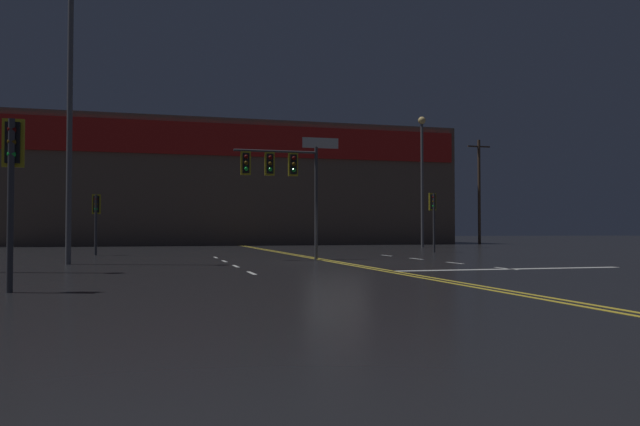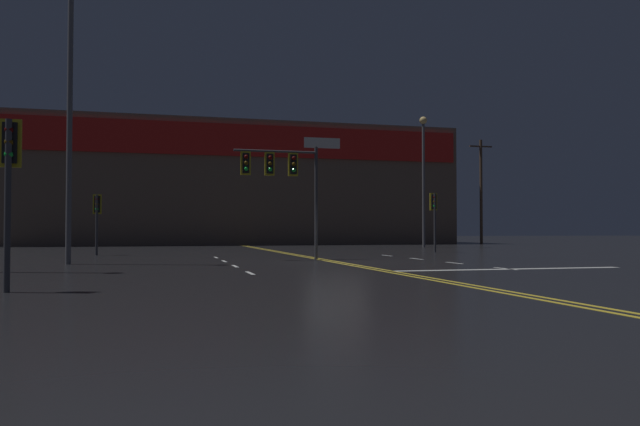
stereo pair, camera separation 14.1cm
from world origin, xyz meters
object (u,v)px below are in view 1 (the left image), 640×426
object	(u,v)px
traffic_signal_corner_northwest	(96,211)
traffic_signal_corner_southwest	(12,164)
traffic_signal_median	(280,171)
traffic_signal_corner_northeast	(433,209)
streetlight_near_left	(70,65)
streetlight_near_right	(422,164)

from	to	relation	value
traffic_signal_corner_northwest	traffic_signal_corner_southwest	distance (m)	19.29
traffic_signal_median	traffic_signal_corner_northeast	bearing A→B (deg)	33.08
streetlight_near_left	traffic_signal_corner_northeast	bearing A→B (deg)	23.69
traffic_signal_corner_northeast	streetlight_near_right	size ratio (longest dim) A/B	0.35
traffic_signal_corner_northwest	streetlight_near_right	xyz separation A→B (m)	(21.93, 9.22, 3.91)
traffic_signal_corner_northeast	streetlight_near_left	bearing A→B (deg)	-156.31
traffic_signal_corner_northwest	streetlight_near_left	size ratio (longest dim) A/B	0.26
traffic_signal_corner_northeast	traffic_signal_median	bearing A→B (deg)	-146.92
traffic_signal_corner_northwest	traffic_signal_corner_northeast	size ratio (longest dim) A/B	0.91
traffic_signal_corner_southwest	traffic_signal_corner_northeast	size ratio (longest dim) A/B	1.05
traffic_signal_median	traffic_signal_corner_northwest	xyz separation A→B (m)	(-7.97, 7.21, -1.52)
streetlight_near_left	traffic_signal_corner_southwest	bearing A→B (deg)	-88.80
traffic_signal_median	traffic_signal_corner_northeast	size ratio (longest dim) A/B	1.44
traffic_signal_corner_northwest	streetlight_near_right	bearing A→B (deg)	22.80
traffic_signal_corner_northwest	streetlight_near_left	distance (m)	10.05
traffic_signal_corner_southwest	traffic_signal_corner_northeast	distance (m)	26.11
traffic_signal_corner_southwest	streetlight_near_left	bearing A→B (deg)	91.20
traffic_signal_corner_southwest	traffic_signal_median	bearing A→B (deg)	56.56
traffic_signal_corner_southwest	traffic_signal_corner_northwest	bearing A→B (deg)	89.97
traffic_signal_corner_southwest	traffic_signal_corner_northeast	bearing A→B (deg)	45.84
traffic_signal_corner_northeast	streetlight_near_left	distance (m)	20.69
traffic_signal_median	streetlight_near_left	xyz separation A→B (m)	(-8.20, -1.43, 3.62)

